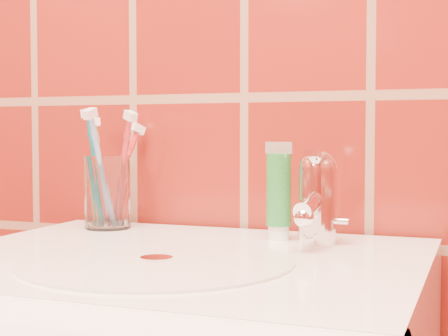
% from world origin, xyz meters
% --- Properties ---
extents(glass_tumbler, '(0.08, 0.08, 0.11)m').
position_xyz_m(glass_tumbler, '(-0.18, 1.12, 0.90)').
color(glass_tumbler, white).
rests_on(glass_tumbler, pedestal_sink).
extents(toothpaste_tube, '(0.04, 0.03, 0.13)m').
position_xyz_m(toothpaste_tube, '(0.08, 1.11, 0.91)').
color(toothpaste_tube, white).
rests_on(toothpaste_tube, pedestal_sink).
extents(faucet, '(0.05, 0.11, 0.12)m').
position_xyz_m(faucet, '(0.14, 1.09, 0.91)').
color(faucet, white).
rests_on(faucet, pedestal_sink).
extents(toothbrush_0, '(0.11, 0.10, 0.18)m').
position_xyz_m(toothbrush_0, '(-0.16, 1.12, 0.93)').
color(toothbrush_0, '#B2262D').
rests_on(toothbrush_0, glass_tumbler).
extents(toothbrush_1, '(0.05, 0.12, 0.19)m').
position_xyz_m(toothbrush_1, '(-0.18, 1.10, 0.94)').
color(toothbrush_1, '#7A9ADA').
rests_on(toothbrush_1, glass_tumbler).
extents(toothbrush_2, '(0.11, 0.15, 0.18)m').
position_xyz_m(toothbrush_2, '(-0.18, 1.15, 0.93)').
color(toothbrush_2, red).
rests_on(toothbrush_2, glass_tumbler).
extents(toothbrush_3, '(0.07, 0.06, 0.19)m').
position_xyz_m(toothbrush_3, '(-0.20, 1.11, 0.94)').
color(toothbrush_3, '#0C616B').
rests_on(toothbrush_3, glass_tumbler).
extents(toothbrush_4, '(0.10, 0.11, 0.18)m').
position_xyz_m(toothbrush_4, '(-0.20, 1.13, 0.93)').
color(toothbrush_4, orange).
rests_on(toothbrush_4, glass_tumbler).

